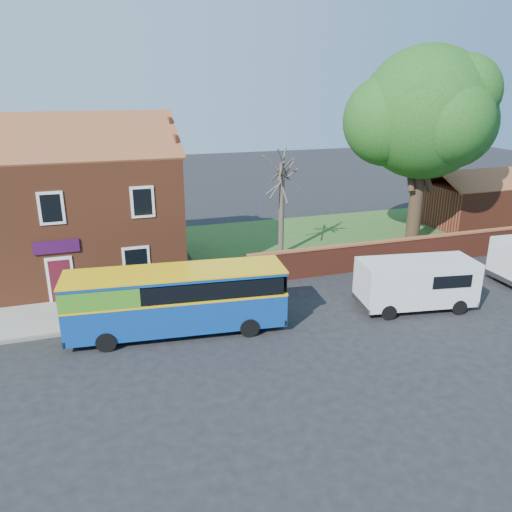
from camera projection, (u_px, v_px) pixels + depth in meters
name	position (u px, v px, depth m)	size (l,w,h in m)	color
ground	(252.00, 355.00, 19.02)	(120.00, 120.00, 0.00)	black
pavement	(63.00, 317.00, 22.09)	(18.00, 3.50, 0.12)	gray
kerb	(61.00, 334.00, 20.52)	(18.00, 0.15, 0.14)	slate
grass_strip	(373.00, 234.00, 34.56)	(26.00, 12.00, 0.04)	#426B28
shop_building	(58.00, 213.00, 26.17)	(12.30, 8.13, 10.50)	brown
boundary_wall	(428.00, 249.00, 28.92)	(22.00, 0.38, 1.60)	maroon
outbuilding	(482.00, 203.00, 36.73)	(8.20, 5.06, 4.17)	maroon
bus	(170.00, 298.00, 20.33)	(9.05, 3.14, 2.71)	#0D3B92
van_near	(416.00, 282.00, 22.73)	(5.50, 2.87, 2.30)	silver
large_tree	(424.00, 117.00, 30.33)	(9.97, 7.89, 12.17)	black
bare_tree	(282.00, 204.00, 29.48)	(2.28, 2.72, 6.08)	#4C4238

